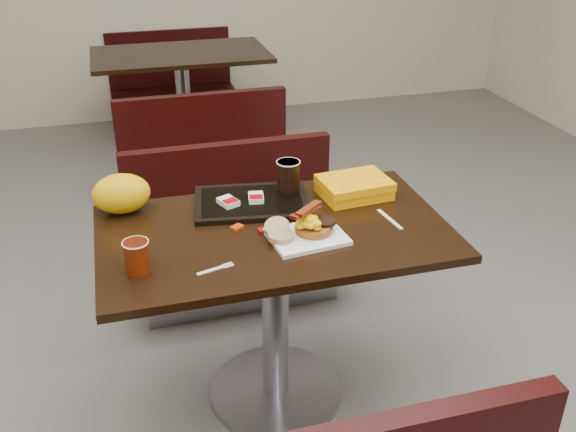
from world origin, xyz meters
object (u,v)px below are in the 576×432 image
object	(u,v)px
knife	(390,219)
hashbrown_sleeve_right	(256,198)
table_far	(184,105)
pancake_stack	(314,228)
bench_far_s	(199,141)
tray	(252,202)
platter	(307,237)
paper_bag	(121,194)
bench_far_n	(173,80)
hashbrown_sleeve_left	(228,202)
clamshell	(354,187)
coffee_cup_far	(288,176)
coffee_cup_near	(137,257)
fork	(210,271)
bench_near_n	(238,232)
table_near	(275,317)

from	to	relation	value
knife	hashbrown_sleeve_right	world-z (taller)	hashbrown_sleeve_right
table_far	pancake_stack	bearing A→B (deg)	-87.46
bench_far_s	tray	size ratio (longest dim) A/B	2.41
platter	paper_bag	xyz separation A→B (m)	(-0.58, 0.37, 0.06)
bench_far_s	bench_far_n	world-z (taller)	same
bench_far_n	hashbrown_sleeve_left	bearing A→B (deg)	-92.27
platter	clamshell	distance (m)	0.38
hashbrown_sleeve_right	coffee_cup_far	xyz separation A→B (m)	(0.14, 0.05, 0.05)
paper_bag	table_far	bearing A→B (deg)	78.02
bench_far_s	coffee_cup_near	size ratio (longest dim) A/B	9.48
tray	clamshell	distance (m)	0.39
pancake_stack	paper_bag	bearing A→B (deg)	150.23
coffee_cup_near	paper_bag	bearing A→B (deg)	93.41
knife	hashbrown_sleeve_left	world-z (taller)	hashbrown_sleeve_left
bench_far_n	pancake_stack	size ratio (longest dim) A/B	7.89
knife	tray	bearing A→B (deg)	-126.40
pancake_stack	clamshell	distance (m)	0.35
fork	clamshell	xyz separation A→B (m)	(0.61, 0.38, 0.03)
bench_near_n	table_far	distance (m)	1.90
knife	paper_bag	world-z (taller)	paper_bag
table_near	hashbrown_sleeve_left	size ratio (longest dim) A/B	15.77
fork	hashbrown_sleeve_left	world-z (taller)	hashbrown_sleeve_left
bench_far_s	clamshell	distance (m)	1.81
table_near	coffee_cup_near	bearing A→B (deg)	-162.20
coffee_cup_near	coffee_cup_far	xyz separation A→B (m)	(0.59, 0.40, 0.03)
table_near	tray	distance (m)	0.44
tray	hashbrown_sleeve_right	world-z (taller)	hashbrown_sleeve_right
pancake_stack	hashbrown_sleeve_left	bearing A→B (deg)	132.28
tray	clamshell	xyz separation A→B (m)	(0.39, -0.03, 0.02)
hashbrown_sleeve_left	coffee_cup_far	xyz separation A→B (m)	(0.24, 0.06, 0.05)
pancake_stack	paper_bag	distance (m)	0.71
knife	hashbrown_sleeve_left	bearing A→B (deg)	-121.07
bench_near_n	clamshell	size ratio (longest dim) A/B	3.92
pancake_stack	coffee_cup_far	distance (m)	0.33
bench_far_s	bench_far_n	distance (m)	1.40
bench_far_n	coffee_cup_near	size ratio (longest dim) A/B	9.48
platter	knife	size ratio (longest dim) A/B	1.58
bench_far_s	hashbrown_sleeve_right	xyz separation A→B (m)	(-0.02, -1.70, 0.42)
bench_near_n	platter	bearing A→B (deg)	-83.52
table_near	bench_near_n	size ratio (longest dim) A/B	1.20
hashbrown_sleeve_left	coffee_cup_near	bearing A→B (deg)	-156.92
pancake_stack	coffee_cup_far	world-z (taller)	coffee_cup_far
table_near	knife	size ratio (longest dim) A/B	7.65
clamshell	fork	bearing A→B (deg)	-153.55
platter	coffee_cup_far	bearing A→B (deg)	78.76
tray	paper_bag	size ratio (longest dim) A/B	2.01
bench_far_n	paper_bag	distance (m)	3.10
fork	tray	bearing A→B (deg)	45.75
knife	pancake_stack	bearing A→B (deg)	-91.00
hashbrown_sleeve_left	paper_bag	size ratio (longest dim) A/B	0.37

